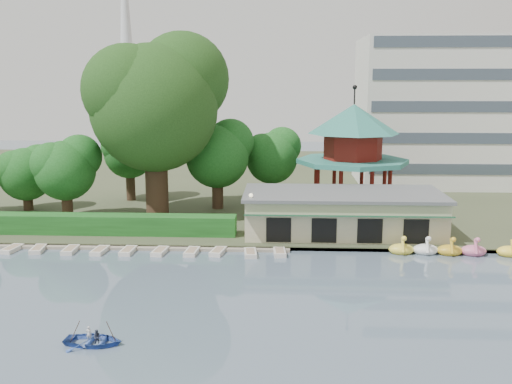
# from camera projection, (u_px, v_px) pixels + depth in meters

# --- Properties ---
(ground_plane) EXTENTS (220.00, 220.00, 0.00)m
(ground_plane) POSITION_uv_depth(u_px,v_px,m) (207.00, 334.00, 33.12)
(ground_plane) COLOR slate
(ground_plane) RESTS_ON ground
(shore) EXTENTS (220.00, 70.00, 0.40)m
(shore) POSITION_uv_depth(u_px,v_px,m) (253.00, 180.00, 84.08)
(shore) COLOR #424930
(shore) RESTS_ON ground
(embankment) EXTENTS (220.00, 0.60, 0.30)m
(embankment) POSITION_uv_depth(u_px,v_px,m) (233.00, 247.00, 50.06)
(embankment) COLOR gray
(embankment) RESTS_ON ground
(dock) EXTENTS (34.00, 1.60, 0.24)m
(dock) POSITION_uv_depth(u_px,v_px,m) (98.00, 246.00, 50.53)
(dock) COLOR gray
(dock) RESTS_ON ground
(boathouse) EXTENTS (18.60, 9.39, 3.90)m
(boathouse) POSITION_uv_depth(u_px,v_px,m) (343.00, 212.00, 53.76)
(boathouse) COLOR #C2BA95
(boathouse) RESTS_ON shore
(pavilion) EXTENTS (12.40, 12.40, 13.50)m
(pavilion) POSITION_uv_depth(u_px,v_px,m) (353.00, 147.00, 62.53)
(pavilion) COLOR #C2BA95
(pavilion) RESTS_ON shore
(office_building) EXTENTS (38.00, 18.00, 20.00)m
(office_building) POSITION_uv_depth(u_px,v_px,m) (491.00, 117.00, 77.81)
(office_building) COLOR silver
(office_building) RESTS_ON shore
(broadcast_tower) EXTENTS (8.00, 8.00, 96.00)m
(broadcast_tower) POSITION_uv_depth(u_px,v_px,m) (125.00, 14.00, 165.96)
(broadcast_tower) COLOR silver
(broadcast_tower) RESTS_ON ground
(hedge) EXTENTS (30.00, 2.00, 1.80)m
(hedge) POSITION_uv_depth(u_px,v_px,m) (77.00, 224.00, 53.68)
(hedge) COLOR #1E5E1F
(hedge) RESTS_ON shore
(lamp_post) EXTENTS (0.36, 0.36, 4.28)m
(lamp_post) POSITION_uv_depth(u_px,v_px,m) (251.00, 208.00, 51.05)
(lamp_post) COLOR black
(lamp_post) RESTS_ON shore
(big_tree) EXTENTS (14.54, 13.55, 19.32)m
(big_tree) POSITION_uv_depth(u_px,v_px,m) (156.00, 98.00, 58.79)
(big_tree) COLOR #3A281C
(big_tree) RESTS_ON shore
(small_trees) EXTENTS (39.34, 16.27, 10.03)m
(small_trees) POSITION_uv_depth(u_px,v_px,m) (133.00, 158.00, 63.43)
(small_trees) COLOR #3A281C
(small_trees) RESTS_ON shore
(moored_rowboats) EXTENTS (32.62, 2.74, 0.36)m
(moored_rowboats) POSITION_uv_depth(u_px,v_px,m) (99.00, 250.00, 49.11)
(moored_rowboats) COLOR silver
(moored_rowboats) RESTS_ON ground
(rowboat_with_passengers) EXTENTS (4.78, 3.56, 2.01)m
(rowboat_with_passengers) POSITION_uv_depth(u_px,v_px,m) (93.00, 337.00, 31.77)
(rowboat_with_passengers) COLOR #3051A6
(rowboat_with_passengers) RESTS_ON ground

